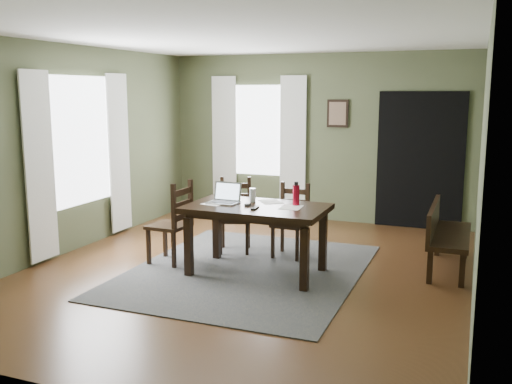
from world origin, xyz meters
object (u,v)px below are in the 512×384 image
at_px(chair_end, 173,224).
at_px(bench, 444,231).
at_px(chair_back_right, 291,221).
at_px(laptop, 225,198).
at_px(water_bottle, 296,195).
at_px(chair_back_left, 235,216).
at_px(dining_table, 257,214).

height_order(chair_end, bench, chair_end).
height_order(chair_end, chair_back_right, chair_end).
relative_size(chair_end, chair_back_right, 1.10).
relative_size(laptop, water_bottle, 1.31).
relative_size(chair_back_left, bench, 0.70).
height_order(dining_table, chair_back_right, chair_back_right).
distance_m(dining_table, chair_back_right, 0.88).
xyz_separation_m(chair_end, bench, (3.11, 0.96, -0.04)).
height_order(chair_back_right, water_bottle, water_bottle).
xyz_separation_m(chair_end, chair_back_left, (0.49, 0.79, -0.03)).
height_order(chair_back_right, bench, chair_back_right).
height_order(bench, laptop, laptop).
bearing_deg(water_bottle, chair_back_right, 112.02).
bearing_deg(chair_back_left, laptop, -93.96).
bearing_deg(bench, water_bottle, 115.81).
bearing_deg(chair_back_left, chair_end, -140.76).
relative_size(dining_table, bench, 1.15).
distance_m(chair_back_left, bench, 2.63).
distance_m(dining_table, chair_end, 1.12).
bearing_deg(chair_back_right, chair_end, -143.50).
height_order(chair_back_left, chair_back_right, chair_back_left).
bearing_deg(bench, chair_end, 107.16).
distance_m(chair_back_left, laptop, 0.87).
bearing_deg(dining_table, chair_back_right, 80.04).
bearing_deg(dining_table, chair_end, -179.72).
distance_m(chair_end, chair_back_right, 1.51).
distance_m(dining_table, laptop, 0.44).
bearing_deg(chair_back_left, dining_table, -71.16).
xyz_separation_m(chair_back_left, chair_back_right, (0.77, 0.04, -0.02)).
relative_size(chair_back_left, laptop, 2.72).
relative_size(chair_back_right, laptop, 2.61).
relative_size(bench, laptop, 3.90).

